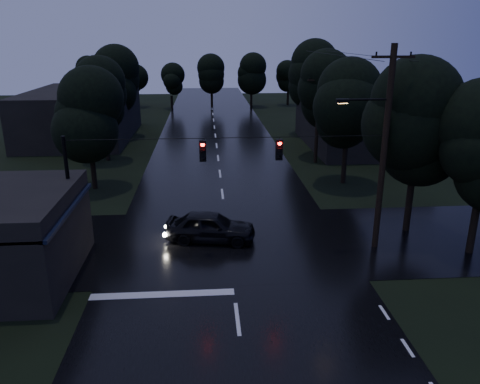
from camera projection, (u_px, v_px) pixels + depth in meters
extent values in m
cube|color=black|center=(218.00, 158.00, 41.52)|extent=(12.00, 120.00, 0.02)
cube|color=black|center=(228.00, 243.00, 24.49)|extent=(60.00, 9.00, 0.02)
cube|color=black|center=(69.00, 209.00, 20.15)|extent=(0.30, 7.00, 0.15)
cylinder|color=black|center=(48.00, 278.00, 17.83)|extent=(0.10, 0.10, 3.00)
cylinder|color=black|center=(85.00, 220.00, 23.51)|extent=(0.10, 0.10, 3.00)
cube|color=#F4AE61|center=(60.00, 238.00, 18.94)|extent=(0.06, 1.60, 0.50)
cube|color=#F4AE61|center=(77.00, 214.00, 21.50)|extent=(0.06, 1.20, 0.50)
cube|color=black|center=(360.00, 124.00, 45.59)|extent=(10.00, 14.00, 4.40)
cube|color=black|center=(82.00, 114.00, 49.21)|extent=(10.00, 16.00, 5.00)
cylinder|color=black|center=(384.00, 152.00, 22.49)|extent=(0.30, 0.30, 10.00)
cube|color=black|center=(393.00, 57.00, 21.10)|extent=(2.00, 0.12, 0.12)
cylinder|color=black|center=(366.00, 100.00, 21.62)|extent=(2.20, 0.10, 0.10)
cube|color=black|center=(343.00, 101.00, 21.56)|extent=(0.60, 0.25, 0.18)
cube|color=#FFB266|center=(342.00, 103.00, 21.59)|extent=(0.45, 0.18, 0.03)
cylinder|color=black|center=(317.00, 119.00, 39.03)|extent=(0.30, 0.30, 7.50)
cube|color=black|center=(319.00, 80.00, 38.03)|extent=(2.00, 0.12, 0.12)
cylinder|color=black|center=(70.00, 199.00, 22.07)|extent=(0.18, 0.18, 6.00)
cylinder|color=black|center=(228.00, 138.00, 21.71)|extent=(15.00, 0.03, 0.03)
cube|color=black|center=(203.00, 151.00, 21.82)|extent=(0.32, 0.25, 1.00)
sphere|color=#FF0C07|center=(203.00, 152.00, 21.67)|extent=(0.18, 0.18, 0.18)
cube|color=black|center=(279.00, 150.00, 22.07)|extent=(0.32, 0.25, 1.00)
sphere|color=#FF0C07|center=(280.00, 150.00, 21.93)|extent=(0.18, 0.18, 0.18)
cylinder|color=black|center=(409.00, 206.00, 25.69)|extent=(0.36, 0.36, 2.80)
sphere|color=black|center=(416.00, 146.00, 24.62)|extent=(4.48, 4.48, 4.48)
sphere|color=black|center=(419.00, 123.00, 24.24)|extent=(4.48, 4.48, 4.48)
sphere|color=black|center=(422.00, 100.00, 23.86)|extent=(4.48, 4.48, 4.48)
cylinder|color=black|center=(473.00, 230.00, 23.05)|extent=(0.36, 0.36, 2.45)
cylinder|color=black|center=(94.00, 172.00, 32.93)|extent=(0.36, 0.36, 2.45)
sphere|color=black|center=(89.00, 130.00, 31.99)|extent=(3.92, 3.92, 3.92)
sphere|color=black|center=(88.00, 115.00, 31.66)|extent=(3.92, 3.92, 3.92)
sphere|color=black|center=(86.00, 99.00, 31.33)|extent=(3.92, 3.92, 3.92)
cylinder|color=black|center=(107.00, 146.00, 40.43)|extent=(0.36, 0.36, 2.62)
sphere|color=black|center=(104.00, 109.00, 39.43)|extent=(4.20, 4.20, 4.20)
sphere|color=black|center=(102.00, 95.00, 39.07)|extent=(4.20, 4.20, 4.20)
sphere|color=black|center=(101.00, 81.00, 38.72)|extent=(4.20, 4.20, 4.20)
cylinder|color=black|center=(120.00, 124.00, 49.82)|extent=(0.36, 0.36, 2.80)
sphere|color=black|center=(117.00, 92.00, 48.75)|extent=(4.48, 4.48, 4.48)
sphere|color=black|center=(116.00, 80.00, 48.37)|extent=(4.48, 4.48, 4.48)
sphere|color=black|center=(115.00, 68.00, 47.99)|extent=(4.48, 4.48, 4.48)
cylinder|color=black|center=(344.00, 166.00, 34.17)|extent=(0.36, 0.36, 2.62)
sphere|color=black|center=(347.00, 122.00, 33.16)|extent=(4.20, 4.20, 4.20)
sphere|color=black|center=(348.00, 106.00, 32.81)|extent=(4.20, 4.20, 4.20)
sphere|color=black|center=(350.00, 90.00, 32.45)|extent=(4.20, 4.20, 4.20)
cylinder|color=black|center=(325.00, 141.00, 41.75)|extent=(0.36, 0.36, 2.80)
sphere|color=black|center=(327.00, 103.00, 40.68)|extent=(4.48, 4.48, 4.48)
sphere|color=black|center=(328.00, 89.00, 40.30)|extent=(4.48, 4.48, 4.48)
sphere|color=black|center=(329.00, 74.00, 39.92)|extent=(4.48, 4.48, 4.48)
cylinder|color=black|center=(308.00, 121.00, 51.23)|extent=(0.36, 0.36, 2.97)
sphere|color=black|center=(310.00, 87.00, 50.09)|extent=(4.76, 4.76, 4.76)
sphere|color=black|center=(310.00, 75.00, 49.69)|extent=(4.76, 4.76, 4.76)
sphere|color=black|center=(311.00, 63.00, 49.28)|extent=(4.76, 4.76, 4.76)
imported|color=black|center=(211.00, 227.00, 24.52)|extent=(4.93, 2.65, 1.59)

